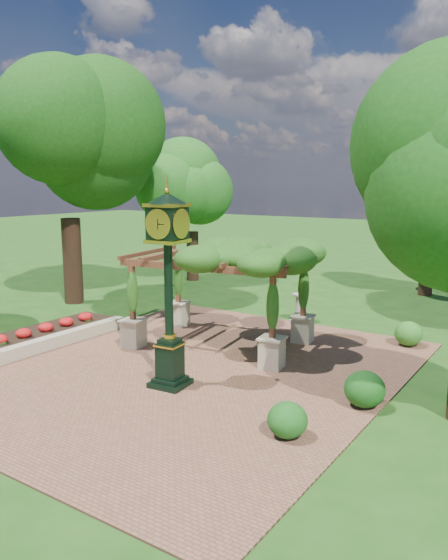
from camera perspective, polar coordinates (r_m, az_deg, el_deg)
The scene contains 13 objects.
ground at distance 13.94m, azimuth -5.82°, elevation -10.48°, with size 120.00×120.00×0.00m, color #1E4714.
brick_plaza at distance 14.67m, azimuth -3.30°, elevation -9.29°, with size 10.00×12.00×0.04m, color brown.
border_wall at distance 17.34m, azimuth -16.63°, elevation -5.99°, with size 0.35×5.00×0.40m, color #C6B793.
flower_bed at distance 18.03m, azimuth -18.47°, elevation -5.54°, with size 1.50×5.00×0.36m, color red.
pedestal_clock at distance 12.81m, azimuth -5.85°, elevation 0.82°, with size 1.02×1.02×4.74m.
pergola at distance 16.17m, azimuth -0.51°, elevation 2.18°, with size 5.52×3.89×3.23m.
sundial at distance 19.53m, azimuth 7.89°, elevation -3.09°, with size 0.60×0.60×1.02m.
shrub_front at distance 10.92m, azimuth 6.65°, elevation -14.32°, with size 0.78×0.78×0.71m, color #195217.
shrub_mid at distance 12.56m, azimuth 14.48°, elevation -10.98°, with size 0.90×0.90×0.81m, color #174B15.
shrub_back at distance 17.40m, azimuth 18.74°, elevation -5.33°, with size 0.83×0.83×0.75m, color #2A6A1E.
tree_west_near at distance 22.88m, azimuth -16.09°, elevation 12.93°, with size 4.89×4.89×8.95m.
tree_west_far at distance 27.28m, azimuth -3.37°, elevation 9.02°, with size 3.65×3.65×6.34m.
tree_north at distance 25.12m, azimuth 20.83°, elevation 8.05°, with size 3.15×3.15×6.21m.
Camera 1 is at (8.36, -10.01, 4.92)m, focal length 35.00 mm.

